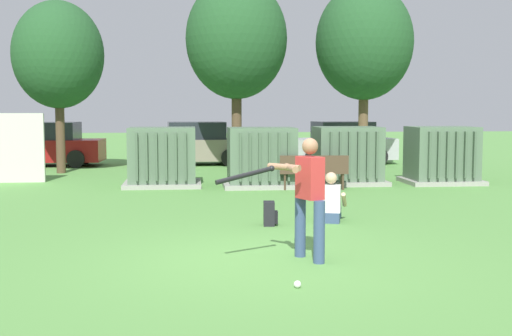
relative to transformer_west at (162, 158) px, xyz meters
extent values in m
plane|color=#5B9947|center=(1.74, -9.15, -0.79)|extent=(96.00, 96.00, 0.00)
cube|color=#9E9B93|center=(0.00, 0.01, -0.73)|extent=(2.10, 1.70, 0.12)
cube|color=#567056|center=(0.00, 0.01, 0.08)|extent=(1.80, 1.40, 1.50)
cube|color=#495F49|center=(-0.64, -0.75, 0.08)|extent=(0.06, 0.12, 1.27)
cube|color=#495F49|center=(-0.38, -0.75, 0.08)|extent=(0.06, 0.12, 1.27)
cube|color=#495F49|center=(-0.13, -0.75, 0.08)|extent=(0.06, 0.12, 1.27)
cube|color=#495F49|center=(0.13, -0.75, 0.08)|extent=(0.06, 0.12, 1.27)
cube|color=#495F49|center=(0.38, -0.75, 0.08)|extent=(0.06, 0.12, 1.27)
cube|color=#495F49|center=(0.64, -0.75, 0.08)|extent=(0.06, 0.12, 1.27)
cube|color=#9E9B93|center=(2.70, -0.39, -0.73)|extent=(2.10, 1.70, 0.12)
cube|color=#567056|center=(2.70, -0.39, 0.08)|extent=(1.80, 1.40, 1.50)
cube|color=#495F49|center=(2.06, -1.15, 0.08)|extent=(0.06, 0.12, 1.27)
cube|color=#495F49|center=(2.32, -1.15, 0.08)|extent=(0.06, 0.12, 1.27)
cube|color=#495F49|center=(2.57, -1.15, 0.08)|extent=(0.06, 0.12, 1.27)
cube|color=#495F49|center=(2.83, -1.15, 0.08)|extent=(0.06, 0.12, 1.27)
cube|color=#495F49|center=(3.08, -1.15, 0.08)|extent=(0.06, 0.12, 1.27)
cube|color=#495F49|center=(3.34, -1.15, 0.08)|extent=(0.06, 0.12, 1.27)
cube|color=#9E9B93|center=(5.20, 0.03, -0.73)|extent=(2.10, 1.70, 0.12)
cube|color=#567056|center=(5.20, 0.03, 0.08)|extent=(1.80, 1.40, 1.50)
cube|color=#495F49|center=(4.56, -0.73, 0.08)|extent=(0.06, 0.12, 1.27)
cube|color=#495F49|center=(4.82, -0.73, 0.08)|extent=(0.06, 0.12, 1.27)
cube|color=#495F49|center=(5.07, -0.73, 0.08)|extent=(0.06, 0.12, 1.27)
cube|color=#495F49|center=(5.33, -0.73, 0.08)|extent=(0.06, 0.12, 1.27)
cube|color=#495F49|center=(5.58, -0.73, 0.08)|extent=(0.06, 0.12, 1.27)
cube|color=#495F49|center=(5.84, -0.73, 0.08)|extent=(0.06, 0.12, 1.27)
cube|color=#9E9B93|center=(7.91, -0.10, -0.73)|extent=(2.10, 1.70, 0.12)
cube|color=#567056|center=(7.91, -0.10, 0.08)|extent=(1.80, 1.40, 1.50)
cube|color=#495F49|center=(7.27, -0.86, 0.08)|extent=(0.06, 0.12, 1.27)
cube|color=#495F49|center=(7.53, -0.86, 0.08)|extent=(0.06, 0.12, 1.27)
cube|color=#495F49|center=(7.78, -0.86, 0.08)|extent=(0.06, 0.12, 1.27)
cube|color=#495F49|center=(8.04, -0.86, 0.08)|extent=(0.06, 0.12, 1.27)
cube|color=#495F49|center=(8.29, -0.86, 0.08)|extent=(0.06, 0.12, 1.27)
cube|color=#495F49|center=(8.55, -0.86, 0.08)|extent=(0.06, 0.12, 1.27)
cube|color=#4C3828|center=(4.00, -1.15, -0.34)|extent=(1.83, 0.56, 0.05)
cube|color=#4C3828|center=(3.99, -1.33, -0.09)|extent=(1.80, 0.20, 0.44)
cylinder|color=#4C3828|center=(3.25, -0.94, -0.58)|extent=(0.06, 0.06, 0.42)
cylinder|color=#4C3828|center=(4.78, -1.08, -0.58)|extent=(0.06, 0.06, 0.42)
cylinder|color=#4C3828|center=(3.23, -1.22, -0.58)|extent=(0.06, 0.06, 0.42)
cylinder|color=#4C3828|center=(4.75, -1.36, -0.58)|extent=(0.06, 0.06, 0.42)
cylinder|color=#384C75|center=(2.51, -9.39, -0.35)|extent=(0.16, 0.16, 0.88)
cylinder|color=#384C75|center=(2.32, -8.95, -0.35)|extent=(0.16, 0.16, 0.88)
cube|color=red|center=(2.41, -9.17, 0.39)|extent=(0.38, 0.46, 0.60)
sphere|color=#9E7051|center=(2.41, -9.17, 0.84)|extent=(0.23, 0.23, 0.23)
cylinder|color=#9E7051|center=(2.11, -9.40, 0.55)|extent=(0.13, 0.55, 0.09)
cylinder|color=#9E7051|center=(2.03, -9.24, 0.55)|extent=(0.43, 0.46, 0.09)
cylinder|color=black|center=(1.45, -9.59, 0.48)|extent=(0.80, 0.40, 0.21)
sphere|color=black|center=(1.84, -9.42, 0.55)|extent=(0.08, 0.08, 0.08)
sphere|color=white|center=(2.00, -10.62, -0.74)|extent=(0.09, 0.09, 0.09)
cube|color=#384C75|center=(3.37, -6.21, -0.69)|extent=(0.40, 0.33, 0.20)
cube|color=white|center=(3.37, -6.21, -0.33)|extent=(0.41, 0.32, 0.52)
sphere|color=#DBAD89|center=(3.37, -6.21, 0.06)|extent=(0.22, 0.22, 0.22)
cylinder|color=#384C75|center=(3.34, -5.96, -0.57)|extent=(0.26, 0.47, 0.13)
cylinder|color=#384C75|center=(3.41, -5.75, -0.56)|extent=(0.20, 0.32, 0.46)
cylinder|color=#384C75|center=(3.53, -6.02, -0.57)|extent=(0.26, 0.47, 0.13)
cylinder|color=#384C75|center=(3.60, -5.81, -0.56)|extent=(0.20, 0.32, 0.46)
cylinder|color=#DBAD89|center=(3.22, -5.93, -0.37)|extent=(0.20, 0.42, 0.32)
cylinder|color=#DBAD89|center=(3.66, -6.07, -0.37)|extent=(0.20, 0.42, 0.32)
cube|color=black|center=(2.18, -6.36, -0.57)|extent=(0.23, 0.34, 0.44)
cube|color=black|center=(2.31, -6.37, -0.63)|extent=(0.08, 0.23, 0.22)
cylinder|color=brown|center=(-3.47, 4.02, 0.41)|extent=(0.29, 0.29, 2.39)
ellipsoid|color=#235128|center=(-3.47, 4.02, 3.08)|extent=(2.94, 2.94, 3.49)
cylinder|color=brown|center=(2.34, 3.93, 0.58)|extent=(0.34, 0.34, 2.74)
ellipsoid|color=#235128|center=(2.34, 3.93, 3.65)|extent=(3.37, 3.37, 4.00)
cylinder|color=brown|center=(6.76, 4.20, 0.57)|extent=(0.33, 0.33, 2.71)
ellipsoid|color=#235128|center=(6.76, 4.20, 3.61)|extent=(3.34, 3.34, 3.96)
cube|color=maroon|center=(-4.56, 6.82, -0.21)|extent=(4.28, 1.92, 0.80)
cube|color=#262B33|center=(-4.41, 6.81, 0.51)|extent=(2.18, 1.67, 0.64)
cylinder|color=black|center=(-5.90, 6.04, -0.47)|extent=(0.65, 0.25, 0.64)
cylinder|color=black|center=(-5.81, 7.74, -0.47)|extent=(0.65, 0.25, 0.64)
cylinder|color=black|center=(-3.30, 5.90, -0.47)|extent=(0.65, 0.25, 0.64)
cylinder|color=black|center=(-3.21, 7.60, -0.47)|extent=(0.65, 0.25, 0.64)
cube|color=gray|center=(0.88, 6.73, -0.21)|extent=(4.30, 1.97, 0.80)
cube|color=#262B33|center=(1.03, 6.74, 0.51)|extent=(2.20, 1.69, 0.64)
cylinder|color=black|center=(-0.37, 5.80, -0.47)|extent=(0.65, 0.26, 0.64)
cylinder|color=black|center=(-0.48, 7.49, -0.47)|extent=(0.65, 0.26, 0.64)
cylinder|color=black|center=(2.23, 5.96, -0.47)|extent=(0.65, 0.26, 0.64)
cylinder|color=black|center=(2.12, 7.66, -0.47)|extent=(0.65, 0.26, 0.64)
cube|color=#B2B2B7|center=(6.47, 6.60, -0.21)|extent=(4.37, 2.17, 0.80)
cube|color=#262B33|center=(6.62, 6.62, 0.51)|extent=(2.26, 1.79, 0.64)
cylinder|color=black|center=(5.27, 5.61, -0.47)|extent=(0.66, 0.29, 0.64)
cylinder|color=black|center=(5.08, 7.30, -0.47)|extent=(0.66, 0.29, 0.64)
cylinder|color=black|center=(7.86, 5.91, -0.47)|extent=(0.66, 0.29, 0.64)
cylinder|color=black|center=(7.67, 7.60, -0.47)|extent=(0.66, 0.29, 0.64)
camera|label=1|loc=(0.70, -18.37, 1.39)|focal=46.63mm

